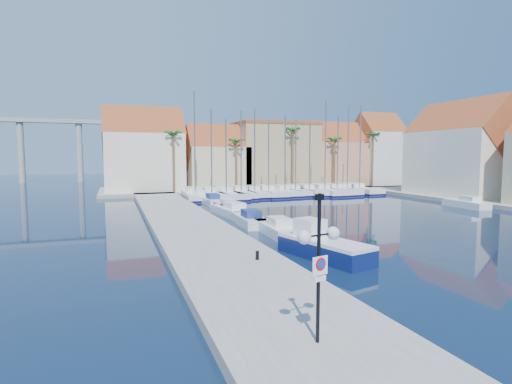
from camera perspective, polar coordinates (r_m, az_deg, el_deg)
ground at (r=25.22m, az=16.73°, el=-8.75°), size 260.00×260.00×0.00m
quay_west at (r=34.12m, az=-9.89°, el=-4.59°), size 6.00×77.00×0.50m
shore_north at (r=72.23m, az=0.37°, el=0.57°), size 54.00×16.00×0.50m
lamp_post at (r=11.69m, az=8.98°, el=-7.57°), size 1.47×0.65×4.40m
bollard at (r=21.31m, az=0.19°, el=-9.04°), size 0.19×0.19×0.47m
fishing_boat at (r=23.97m, az=9.40°, el=-7.55°), size 3.55×6.54×2.18m
motorboat_west_0 at (r=30.58m, az=3.01°, el=-5.15°), size 2.20×6.09×1.40m
motorboat_west_1 at (r=34.69m, az=-0.93°, el=-3.92°), size 2.19×6.03×1.40m
motorboat_west_2 at (r=40.34m, az=-3.39°, el=-2.66°), size 2.85×6.99×1.40m
motorboat_west_3 at (r=43.68m, az=-4.20°, el=-2.07°), size 1.87×5.63×1.40m
motorboat_west_4 at (r=49.84m, az=-6.33°, el=-1.20°), size 2.02×5.81×1.40m
motorboat_west_5 at (r=54.75m, az=-8.14°, el=-0.66°), size 2.41×6.42×1.40m
motorboat_west_6 at (r=58.79m, az=-8.30°, el=-0.27°), size 2.23×5.87×1.40m
motorboat_east_1 at (r=52.56m, az=27.85°, el=-1.44°), size 2.09×5.73×1.40m
sailboat_0 at (r=56.75m, az=-8.74°, el=-0.38°), size 3.74×11.63×14.88m
sailboat_1 at (r=56.71m, az=-6.44°, el=-0.38°), size 3.51×11.18×12.45m
sailboat_2 at (r=57.37m, az=-4.50°, el=-0.32°), size 4.08×11.91×11.21m
sailboat_3 at (r=58.64m, az=-2.26°, el=-0.17°), size 3.62×10.88×12.50m
sailboat_4 at (r=59.09m, az=-0.36°, el=-0.10°), size 2.54×9.42×12.81m
sailboat_5 at (r=60.31m, az=1.58°, el=-0.03°), size 2.88×10.78×11.39m
sailboat_6 at (r=60.99m, az=3.95°, el=0.04°), size 2.70×9.46×12.07m
sailboat_7 at (r=62.18m, az=5.42°, el=0.11°), size 2.80×9.65×11.54m
sailboat_8 at (r=62.59m, az=7.38°, el=0.12°), size 2.69×9.97×11.03m
sailboat_9 at (r=63.48m, az=9.51°, el=0.18°), size 3.11×11.26×14.41m
sailboat_10 at (r=64.73m, az=11.18°, el=0.23°), size 3.54×11.25×12.19m
sailboat_11 at (r=66.38m, az=12.69°, el=0.38°), size 2.83×8.63×13.99m
sailboat_12 at (r=67.29m, az=14.25°, el=0.36°), size 3.18×11.15×13.97m
building_0 at (r=66.83m, az=-15.73°, el=5.40°), size 12.30×9.00×13.50m
building_1 at (r=68.71m, az=-5.64°, el=4.52°), size 10.30×8.00×11.00m
building_2 at (r=73.09m, az=2.59°, el=5.33°), size 14.20×10.20×11.50m
building_3 at (r=77.56m, az=11.14°, el=4.93°), size 10.30×8.00×12.00m
building_4 at (r=81.72m, az=16.97°, el=5.58°), size 8.30×8.00×14.00m
building_6 at (r=63.89m, az=27.36°, el=5.04°), size 9.00×14.30×13.50m
palm_0 at (r=62.34m, az=-11.76°, el=7.87°), size 2.60×2.60×10.15m
palm_1 at (r=64.46m, az=-2.84°, el=7.03°), size 2.60×2.60×9.15m
palm_2 at (r=68.11m, az=5.32°, el=8.49°), size 2.60×2.60×11.15m
palm_3 at (r=71.77m, az=11.16°, el=7.12°), size 2.60×2.60×9.65m
palm_4 at (r=76.21m, az=16.39°, el=7.59°), size 2.60×2.60×10.65m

